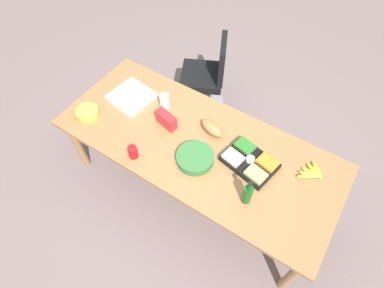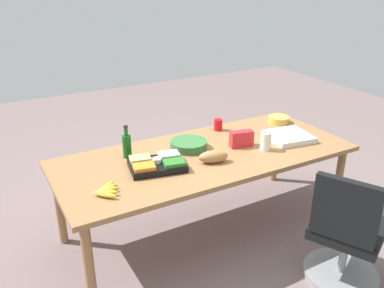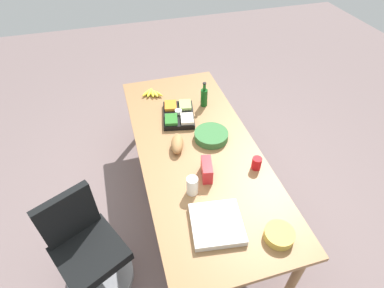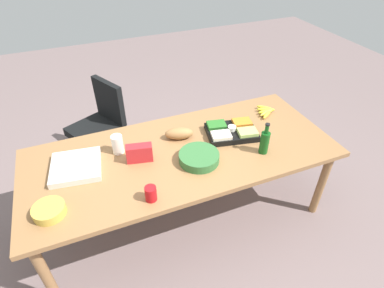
{
  "view_description": "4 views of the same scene",
  "coord_description": "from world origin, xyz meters",
  "px_view_note": "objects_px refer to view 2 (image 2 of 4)",
  "views": [
    {
      "loc": [
        -0.82,
        1.34,
        2.96
      ],
      "look_at": [
        0.02,
        0.05,
        0.79
      ],
      "focal_mm": 29.2,
      "sensor_mm": 36.0,
      "label": 1
    },
    {
      "loc": [
        -1.61,
        -2.64,
        2.17
      ],
      "look_at": [
        -0.11,
        0.05,
        0.85
      ],
      "focal_mm": 37.92,
      "sensor_mm": 36.0,
      "label": 2
    },
    {
      "loc": [
        1.91,
        -0.6,
        2.67
      ],
      "look_at": [
        -0.02,
        -0.04,
        0.79
      ],
      "focal_mm": 28.59,
      "sensor_mm": 36.0,
      "label": 3
    },
    {
      "loc": [
        0.67,
        1.84,
        2.35
      ],
      "look_at": [
        -0.09,
        -0.02,
        0.79
      ],
      "focal_mm": 29.16,
      "sensor_mm": 36.0,
      "label": 4
    }
  ],
  "objects_px": {
    "wine_bottle": "(127,145)",
    "banana_bunch": "(106,191)",
    "office_chair": "(345,240)",
    "salad_bowl": "(189,145)",
    "conference_table": "(206,160)",
    "veggie_tray": "(157,164)",
    "chip_bag_red": "(241,139)",
    "chip_bowl": "(279,120)",
    "pizza_box": "(289,137)",
    "red_solo_cup": "(218,125)",
    "bread_loaf": "(213,157)",
    "mayo_jar": "(266,141)"
  },
  "relations": [
    {
      "from": "mayo_jar",
      "to": "salad_bowl",
      "type": "relative_size",
      "value": 0.5
    },
    {
      "from": "wine_bottle",
      "to": "banana_bunch",
      "type": "height_order",
      "value": "wine_bottle"
    },
    {
      "from": "red_solo_cup",
      "to": "salad_bowl",
      "type": "distance_m",
      "value": 0.52
    },
    {
      "from": "mayo_jar",
      "to": "banana_bunch",
      "type": "height_order",
      "value": "mayo_jar"
    },
    {
      "from": "conference_table",
      "to": "veggie_tray",
      "type": "bearing_deg",
      "value": -173.36
    },
    {
      "from": "office_chair",
      "to": "salad_bowl",
      "type": "xyz_separation_m",
      "value": [
        -0.62,
        1.22,
        0.43
      ]
    },
    {
      "from": "chip_bowl",
      "to": "banana_bunch",
      "type": "distance_m",
      "value": 2.03
    },
    {
      "from": "office_chair",
      "to": "red_solo_cup",
      "type": "distance_m",
      "value": 1.54
    },
    {
      "from": "wine_bottle",
      "to": "mayo_jar",
      "type": "bearing_deg",
      "value": -22.11
    },
    {
      "from": "mayo_jar",
      "to": "chip_bag_red",
      "type": "relative_size",
      "value": 0.79
    },
    {
      "from": "wine_bottle",
      "to": "banana_bunch",
      "type": "relative_size",
      "value": 1.15
    },
    {
      "from": "conference_table",
      "to": "chip_bag_red",
      "type": "height_order",
      "value": "chip_bag_red"
    },
    {
      "from": "office_chair",
      "to": "pizza_box",
      "type": "relative_size",
      "value": 2.58
    },
    {
      "from": "salad_bowl",
      "to": "chip_bag_red",
      "type": "bearing_deg",
      "value": -23.41
    },
    {
      "from": "mayo_jar",
      "to": "red_solo_cup",
      "type": "relative_size",
      "value": 1.44
    },
    {
      "from": "banana_bunch",
      "to": "chip_bowl",
      "type": "bearing_deg",
      "value": 14.73
    },
    {
      "from": "conference_table",
      "to": "mayo_jar",
      "type": "relative_size",
      "value": 15.83
    },
    {
      "from": "mayo_jar",
      "to": "chip_bowl",
      "type": "height_order",
      "value": "mayo_jar"
    },
    {
      "from": "bread_loaf",
      "to": "chip_bag_red",
      "type": "relative_size",
      "value": 1.2
    },
    {
      "from": "salad_bowl",
      "to": "conference_table",
      "type": "bearing_deg",
      "value": -64.03
    },
    {
      "from": "salad_bowl",
      "to": "banana_bunch",
      "type": "xyz_separation_m",
      "value": [
        -0.87,
        -0.4,
        -0.01
      ]
    },
    {
      "from": "red_solo_cup",
      "to": "pizza_box",
      "type": "distance_m",
      "value": 0.67
    },
    {
      "from": "conference_table",
      "to": "mayo_jar",
      "type": "distance_m",
      "value": 0.53
    },
    {
      "from": "red_solo_cup",
      "to": "conference_table",
      "type": "bearing_deg",
      "value": -133.27
    },
    {
      "from": "chip_bowl",
      "to": "veggie_tray",
      "type": "bearing_deg",
      "value": -167.43
    },
    {
      "from": "chip_bag_red",
      "to": "office_chair",
      "type": "bearing_deg",
      "value": -78.96
    },
    {
      "from": "veggie_tray",
      "to": "chip_bag_red",
      "type": "height_order",
      "value": "chip_bag_red"
    },
    {
      "from": "chip_bowl",
      "to": "chip_bag_red",
      "type": "bearing_deg",
      "value": -155.93
    },
    {
      "from": "veggie_tray",
      "to": "wine_bottle",
      "type": "height_order",
      "value": "wine_bottle"
    },
    {
      "from": "conference_table",
      "to": "pizza_box",
      "type": "height_order",
      "value": "pizza_box"
    },
    {
      "from": "office_chair",
      "to": "salad_bowl",
      "type": "height_order",
      "value": "office_chair"
    },
    {
      "from": "chip_bowl",
      "to": "salad_bowl",
      "type": "height_order",
      "value": "salad_bowl"
    },
    {
      "from": "wine_bottle",
      "to": "conference_table",
      "type": "bearing_deg",
      "value": -22.89
    },
    {
      "from": "conference_table",
      "to": "veggie_tray",
      "type": "xyz_separation_m",
      "value": [
        -0.47,
        -0.06,
        0.1
      ]
    },
    {
      "from": "bread_loaf",
      "to": "wine_bottle",
      "type": "distance_m",
      "value": 0.71
    },
    {
      "from": "red_solo_cup",
      "to": "chip_bag_red",
      "type": "bearing_deg",
      "value": -94.65
    },
    {
      "from": "conference_table",
      "to": "red_solo_cup",
      "type": "xyz_separation_m",
      "value": [
        0.38,
        0.4,
        0.12
      ]
    },
    {
      "from": "chip_bowl",
      "to": "pizza_box",
      "type": "distance_m",
      "value": 0.43
    },
    {
      "from": "conference_table",
      "to": "pizza_box",
      "type": "distance_m",
      "value": 0.83
    },
    {
      "from": "chip_bowl",
      "to": "salad_bowl",
      "type": "xyz_separation_m",
      "value": [
        -1.1,
        -0.12,
        0.0
      ]
    },
    {
      "from": "bread_loaf",
      "to": "salad_bowl",
      "type": "bearing_deg",
      "value": 96.79
    },
    {
      "from": "salad_bowl",
      "to": "banana_bunch",
      "type": "bearing_deg",
      "value": -155.4
    },
    {
      "from": "veggie_tray",
      "to": "banana_bunch",
      "type": "distance_m",
      "value": 0.5
    },
    {
      "from": "chip_bowl",
      "to": "bread_loaf",
      "type": "bearing_deg",
      "value": -156.75
    },
    {
      "from": "conference_table",
      "to": "bread_loaf",
      "type": "xyz_separation_m",
      "value": [
        -0.04,
        -0.18,
        0.11
      ]
    },
    {
      "from": "chip_bowl",
      "to": "red_solo_cup",
      "type": "relative_size",
      "value": 1.9
    },
    {
      "from": "chip_bowl",
      "to": "wine_bottle",
      "type": "relative_size",
      "value": 0.76
    },
    {
      "from": "office_chair",
      "to": "red_solo_cup",
      "type": "xyz_separation_m",
      "value": [
        -0.17,
        1.47,
        0.45
      ]
    },
    {
      "from": "conference_table",
      "to": "wine_bottle",
      "type": "bearing_deg",
      "value": 157.11
    },
    {
      "from": "wine_bottle",
      "to": "bread_loaf",
      "type": "bearing_deg",
      "value": -37.4
    }
  ]
}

